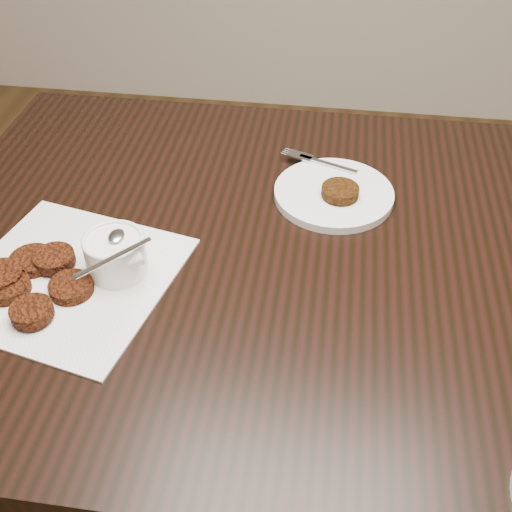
{
  "coord_description": "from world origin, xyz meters",
  "views": [
    {
      "loc": [
        0.03,
        -0.65,
        1.4
      ],
      "look_at": [
        -0.07,
        0.02,
        0.8
      ],
      "focal_mm": 43.59,
      "sensor_mm": 36.0,
      "label": 1
    }
  ],
  "objects_px": {
    "napkin": "(68,278)",
    "sauce_ramekin": "(112,238)",
    "plate_with_patty": "(334,190)",
    "table": "(333,396)"
  },
  "relations": [
    {
      "from": "napkin",
      "to": "sauce_ramekin",
      "type": "xyz_separation_m",
      "value": [
        0.07,
        0.03,
        0.07
      ]
    },
    {
      "from": "napkin",
      "to": "plate_with_patty",
      "type": "relative_size",
      "value": 1.44
    },
    {
      "from": "table",
      "to": "plate_with_patty",
      "type": "distance_m",
      "value": 0.42
    },
    {
      "from": "sauce_ramekin",
      "to": "plate_with_patty",
      "type": "height_order",
      "value": "sauce_ramekin"
    },
    {
      "from": "napkin",
      "to": "plate_with_patty",
      "type": "distance_m",
      "value": 0.47
    },
    {
      "from": "napkin",
      "to": "plate_with_patty",
      "type": "height_order",
      "value": "plate_with_patty"
    },
    {
      "from": "sauce_ramekin",
      "to": "plate_with_patty",
      "type": "relative_size",
      "value": 0.61
    },
    {
      "from": "table",
      "to": "napkin",
      "type": "distance_m",
      "value": 0.58
    },
    {
      "from": "table",
      "to": "sauce_ramekin",
      "type": "bearing_deg",
      "value": -165.8
    },
    {
      "from": "table",
      "to": "sauce_ramekin",
      "type": "xyz_separation_m",
      "value": [
        -0.35,
        -0.09,
        0.44
      ]
    }
  ]
}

